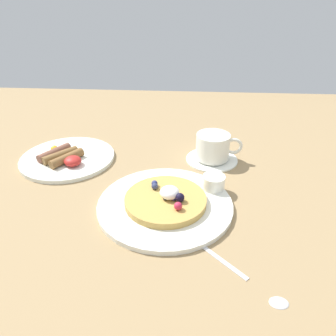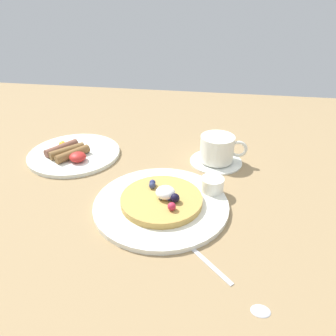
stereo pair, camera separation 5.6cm
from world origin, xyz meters
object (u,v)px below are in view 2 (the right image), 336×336
coffee_saucer (216,161)px  coffee_cup (218,148)px  teaspoon (237,289)px  breakfast_plate (74,154)px  syrup_ramekin (212,184)px  pancake_plate (161,204)px

coffee_saucer → coffee_cup: 3.74cm
teaspoon → coffee_cup: bearing=96.1°
coffee_cup → teaspoon: coffee_cup is taller
breakfast_plate → coffee_cup: bearing=3.6°
coffee_cup → teaspoon: 39.78cm
syrup_ramekin → coffee_cup: coffee_cup is taller
pancake_plate → coffee_saucer: pancake_plate is taller
syrup_ramekin → teaspoon: 25.21cm
pancake_plate → syrup_ramekin: syrup_ramekin is taller
breakfast_plate → coffee_saucer: bearing=3.6°
coffee_saucer → pancake_plate: bearing=-117.0°
syrup_ramekin → teaspoon: bearing=-78.9°
coffee_cup → teaspoon: bearing=-83.9°
breakfast_plate → coffee_saucer: size_ratio=1.80×
breakfast_plate → coffee_saucer: (37.56, 2.39, -0.13)cm
syrup_ramekin → teaspoon: (4.84, -24.62, -2.38)cm
pancake_plate → breakfast_plate: 32.65cm
pancake_plate → teaspoon: pancake_plate is taller
breakfast_plate → coffee_cup: 37.97cm
breakfast_plate → coffee_saucer: 37.64cm
breakfast_plate → coffee_saucer: breakfast_plate is taller
coffee_saucer → coffee_cup: coffee_cup is taller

